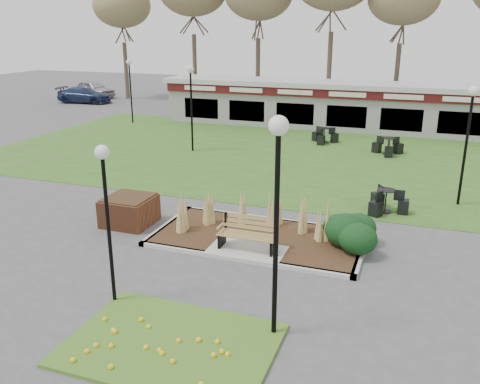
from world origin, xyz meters
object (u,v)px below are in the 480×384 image
(lamp_post_near_left, at_px, (105,191))
(lamp_post_mid_left, at_px, (191,90))
(food_pavilion, at_px, (350,105))
(lamp_post_near_right, at_px, (277,181))
(lamp_post_far_left, at_px, (130,77))
(car_blue, at_px, (84,95))
(bistro_set_a, at_px, (324,138))
(lamp_post_far_right, at_px, (470,120))
(bistro_set_c, at_px, (388,149))
(car_black, at_px, (247,98))
(brick_planter, at_px, (129,210))
(park_bench, at_px, (248,233))
(bistro_set_b, at_px, (385,204))
(car_silver, at_px, (93,89))

(lamp_post_near_left, height_order, lamp_post_mid_left, lamp_post_mid_left)
(lamp_post_near_left, bearing_deg, food_pavilion, 84.98)
(lamp_post_near_right, bearing_deg, lamp_post_far_left, 127.73)
(lamp_post_near_left, xyz_separation_m, car_blue, (-20.73, 27.30, -2.12))
(lamp_post_near_left, relative_size, lamp_post_near_right, 0.82)
(bistro_set_a, bearing_deg, car_blue, 158.98)
(lamp_post_far_right, distance_m, bistro_set_c, 8.14)
(car_black, bearing_deg, lamp_post_near_right, -174.40)
(lamp_post_near_right, distance_m, lamp_post_far_left, 25.92)
(bistro_set_a, relative_size, car_blue, 0.34)
(lamp_post_near_right, relative_size, car_black, 1.14)
(brick_planter, height_order, food_pavilion, food_pavilion)
(lamp_post_far_right, xyz_separation_m, car_black, (-15.21, 20.16, -2.46))
(park_bench, bearing_deg, car_blue, 134.07)
(park_bench, xyz_separation_m, brick_planter, (-4.40, 0.75, -0.11))
(food_pavilion, xyz_separation_m, bistro_set_b, (3.45, -14.96, -1.18))
(brick_planter, bearing_deg, car_blue, 128.90)
(lamp_post_far_right, bearing_deg, lamp_post_mid_left, 161.14)
(lamp_post_near_right, bearing_deg, food_pavilion, 94.53)
(food_pavilion, bearing_deg, lamp_post_far_right, -65.98)
(lamp_post_near_left, xyz_separation_m, lamp_post_far_left, (-11.94, 20.50, 0.26))
(lamp_post_near_right, xyz_separation_m, car_silver, (-26.02, 30.50, -2.64))
(car_black, bearing_deg, car_silver, 74.94)
(lamp_post_near_left, relative_size, car_blue, 0.83)
(brick_planter, xyz_separation_m, car_black, (-4.91, 25.88, 0.20))
(bistro_set_a, relative_size, car_black, 0.38)
(lamp_post_far_left, relative_size, bistro_set_a, 2.69)
(lamp_post_far_left, distance_m, bistro_set_c, 17.40)
(lamp_post_near_right, height_order, car_silver, lamp_post_near_right)
(park_bench, height_order, lamp_post_near_left, lamp_post_near_left)
(park_bench, bearing_deg, lamp_post_far_right, 47.63)
(park_bench, height_order, lamp_post_far_left, lamp_post_far_left)
(car_black, bearing_deg, bistro_set_a, -157.95)
(car_blue, bearing_deg, park_bench, -141.30)
(lamp_post_near_right, height_order, car_blue, lamp_post_near_right)
(lamp_post_far_right, relative_size, bistro_set_c, 2.73)
(car_black, bearing_deg, lamp_post_far_left, 140.02)
(food_pavilion, relative_size, lamp_post_mid_left, 5.64)
(bistro_set_b, distance_m, bistro_set_c, 8.74)
(food_pavilion, distance_m, bistro_set_b, 15.40)
(lamp_post_far_left, height_order, bistro_set_a, lamp_post_far_left)
(lamp_post_mid_left, height_order, car_blue, lamp_post_mid_left)
(lamp_post_near_right, bearing_deg, lamp_post_mid_left, 120.74)
(car_silver, xyz_separation_m, car_black, (14.85, -0.12, -0.09))
(lamp_post_near_right, bearing_deg, bistro_set_b, 79.41)
(lamp_post_near_right, xyz_separation_m, bistro_set_a, (-2.57, 18.81, -3.12))
(lamp_post_mid_left, bearing_deg, bistro_set_c, 15.40)
(park_bench, bearing_deg, lamp_post_far_left, 129.89)
(bistro_set_a, distance_m, car_blue, 23.67)
(car_silver, bearing_deg, lamp_post_mid_left, -116.92)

